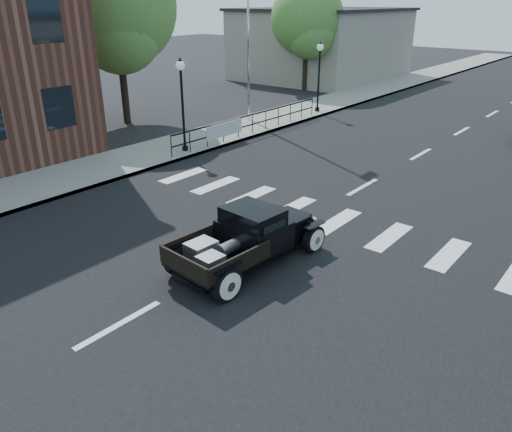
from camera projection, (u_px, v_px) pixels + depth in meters
The scene contains 12 objects.
ground at pixel (222, 267), 11.93m from camera, with size 120.00×120.00×0.00m, color black.
road at pixel (447, 140), 22.59m from camera, with size 14.00×80.00×0.02m, color black.
road_markings at pixel (400, 166), 19.04m from camera, with size 12.00×60.00×0.06m, color silver, non-canonical shape.
sidewalk_left at pixel (293, 113), 27.47m from camera, with size 3.00×80.00×0.15m, color gray.
low_building_left at pixel (322, 45), 39.49m from camera, with size 10.00×12.00×5.00m, color #9D9583.
railing at pixel (253, 122), 22.99m from camera, with size 0.08×10.00×1.00m, color black, non-canonical shape.
banner at pixel (225, 135), 21.61m from camera, with size 0.04×2.20×0.60m, color silver, non-canonical shape.
lamp_post_b at pixel (183, 106), 19.79m from camera, with size 0.36×0.36×3.67m, color black, non-canonical shape.
lamp_post_c at pixel (319, 77), 26.90m from camera, with size 0.36×0.36×3.67m, color black, non-canonical shape.
big_tree_near at pixel (119, 36), 24.01m from camera, with size 5.73×5.73×8.42m, color #497532, non-canonical shape.
big_tree_far at pixel (306, 36), 33.37m from camera, with size 4.81×4.81×7.06m, color #497532, non-canonical shape.
hotrod_pickup at pixel (247, 237), 11.78m from camera, with size 1.94×4.15×1.44m, color black, non-canonical shape.
Camera 1 is at (7.21, -7.59, 5.91)m, focal length 35.00 mm.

